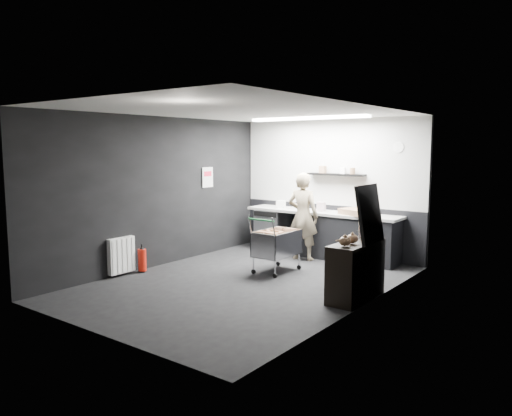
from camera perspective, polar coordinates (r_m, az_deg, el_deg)
The scene contains 22 objects.
floor at distance 8.05m, azimuth -1.20°, elevation -8.54°, with size 5.50×5.50×0.00m, color black.
ceiling at distance 7.77m, azimuth -1.26°, elevation 11.01°, with size 5.50×5.50×0.00m, color white.
wall_back at distance 10.09m, azimuth 8.44°, elevation 2.35°, with size 5.50×5.50×0.00m, color black.
wall_front at distance 5.90m, azimuth -17.94°, elevation -1.21°, with size 5.50×5.50×0.00m, color black.
wall_left at distance 9.16m, azimuth -11.14°, elevation 1.82°, with size 5.50×5.50×0.00m, color black.
wall_right at distance 6.76m, azimuth 12.25°, elevation -0.02°, with size 5.50×5.50×0.00m, color black.
kitchen_wall_panel at distance 10.05m, azimuth 8.44°, elevation 5.19°, with size 3.95×0.02×1.70m, color silver.
dado_panel at distance 10.18m, azimuth 8.31°, elevation -2.43°, with size 3.95×0.02×1.00m, color black.
floating_shelf at distance 9.87m, azimuth 9.14°, elevation 3.81°, with size 1.20×0.22×0.04m, color black.
wall_clock at distance 9.45m, azimuth 15.98°, elevation 6.70°, with size 0.20×0.20×0.03m, color white.
poster at distance 10.04m, azimuth -5.57°, elevation 3.52°, with size 0.02×0.30×0.40m, color silver.
poster_red_band at distance 10.04m, azimuth -5.55°, elevation 3.91°, with size 0.01×0.22×0.10m, color red.
radiator at distance 8.69m, azimuth -15.13°, elevation -5.24°, with size 0.10×0.50×0.60m, color white.
ceiling_strip at distance 9.29m, azimuth 5.91°, elevation 10.14°, with size 2.40×0.20×0.04m, color white.
prep_counter at distance 9.86m, azimuth 8.13°, elevation -2.99°, with size 3.20×0.61×0.90m.
person at distance 9.55m, azimuth 5.39°, elevation -0.95°, with size 0.61×0.40×1.68m, color beige.
shopping_cart at distance 8.65m, azimuth 2.37°, elevation -4.28°, with size 0.54×0.89×0.98m.
sideboard at distance 7.26m, azimuth 11.54°, elevation -6.13°, with size 0.47×1.09×1.64m.
fire_extinguisher at distance 8.87m, azimuth -12.88°, elevation -5.72°, with size 0.14×0.14×0.47m.
cardboard_box at distance 9.46m, azimuth 11.33°, elevation -0.43°, with size 0.54×0.41×0.11m, color #8D684B.
pink_tub at distance 9.85m, azimuth 7.46°, elevation 0.16°, with size 0.18×0.18×0.18m, color beige.
white_container at distance 10.28m, azimuth 2.87°, elevation 0.41°, with size 0.17×0.13×0.15m, color white.
Camera 1 is at (4.78, -6.10, 2.16)m, focal length 35.00 mm.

